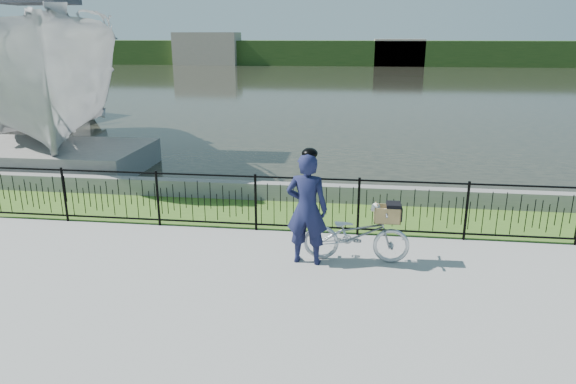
# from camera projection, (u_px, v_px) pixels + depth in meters

# --- Properties ---
(ground) EXTENTS (120.00, 120.00, 0.00)m
(ground) POSITION_uv_depth(u_px,v_px,m) (297.00, 267.00, 8.58)
(ground) COLOR gray
(ground) RESTS_ON ground
(grass_strip) EXTENTS (60.00, 2.00, 0.01)m
(grass_strip) POSITION_uv_depth(u_px,v_px,m) (311.00, 215.00, 11.04)
(grass_strip) COLOR #416720
(grass_strip) RESTS_ON ground
(water) EXTENTS (120.00, 120.00, 0.00)m
(water) POSITION_uv_depth(u_px,v_px,m) (344.00, 85.00, 39.86)
(water) COLOR #28281E
(water) RESTS_ON ground
(quay_wall) EXTENTS (60.00, 0.30, 0.40)m
(quay_wall) POSITION_uv_depth(u_px,v_px,m) (314.00, 193.00, 11.93)
(quay_wall) COLOR slate
(quay_wall) RESTS_ON ground
(fence) EXTENTS (14.00, 0.06, 1.15)m
(fence) POSITION_uv_depth(u_px,v_px,m) (306.00, 204.00, 9.93)
(fence) COLOR black
(fence) RESTS_ON ground
(far_treeline) EXTENTS (120.00, 6.00, 3.00)m
(far_treeline) POSITION_uv_depth(u_px,v_px,m) (350.00, 53.00, 65.02)
(far_treeline) COLOR #29451A
(far_treeline) RESTS_ON ground
(far_building_left) EXTENTS (8.00, 4.00, 4.00)m
(far_building_left) POSITION_uv_depth(u_px,v_px,m) (207.00, 49.00, 65.18)
(far_building_left) COLOR gray
(far_building_left) RESTS_ON ground
(far_building_right) EXTENTS (6.00, 3.00, 3.20)m
(far_building_right) POSITION_uv_depth(u_px,v_px,m) (399.00, 53.00, 62.83)
(far_building_right) COLOR gray
(far_building_right) RESTS_ON ground
(bicycle_rig) EXTENTS (1.80, 0.63, 1.08)m
(bicycle_rig) POSITION_uv_depth(u_px,v_px,m) (357.00, 234.00, 8.71)
(bicycle_rig) COLOR #AFB5BC
(bicycle_rig) RESTS_ON ground
(cyclist) EXTENTS (0.74, 0.52, 1.98)m
(cyclist) POSITION_uv_depth(u_px,v_px,m) (307.00, 208.00, 8.50)
(cyclist) COLOR #141838
(cyclist) RESTS_ON ground
(boat_near) EXTENTS (9.84, 11.90, 6.21)m
(boat_near) POSITION_uv_depth(u_px,v_px,m) (45.00, 82.00, 16.18)
(boat_near) COLOR #AFB0B0
(boat_near) RESTS_ON water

